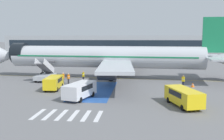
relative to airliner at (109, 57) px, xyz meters
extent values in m
plane|color=slate|center=(1.04, -0.68, -3.84)|extent=(600.00, 600.00, 0.00)
cube|color=gold|center=(-0.63, 0.04, -3.84)|extent=(78.53, 5.27, 0.01)
cube|color=#2856A8|center=(-0.63, -10.95, -3.84)|extent=(5.11, 13.86, 0.01)
cube|color=silver|center=(-4.23, -22.72, -3.84)|extent=(0.44, 3.60, 0.01)
cube|color=silver|center=(-3.03, -22.72, -3.84)|extent=(0.44, 3.60, 0.01)
cube|color=silver|center=(-1.83, -22.72, -3.84)|extent=(0.44, 3.60, 0.01)
cube|color=silver|center=(-0.63, -22.72, -3.84)|extent=(0.44, 3.60, 0.01)
cube|color=silver|center=(0.57, -22.72, -3.84)|extent=(0.44, 3.60, 0.01)
cube|color=silver|center=(1.77, -22.72, -3.84)|extent=(0.44, 3.60, 0.01)
cylinder|color=#B7BCC4|center=(-0.63, 0.04, 0.03)|extent=(34.86, 6.09, 3.87)
cone|color=#B7BCC4|center=(-20.06, 1.30, 0.03)|extent=(4.49, 4.06, 3.79)
cone|color=#B7BCC4|center=(19.57, -1.26, 0.03)|extent=(6.03, 4.08, 3.71)
cylinder|color=black|center=(-17.16, 1.11, 0.51)|extent=(2.57, 4.05, 3.91)
cube|color=#197A4C|center=(-0.63, 0.04, 0.22)|extent=(32.09, 5.99, 0.24)
cube|color=#B7BCC4|center=(2.16, -8.83, -0.55)|extent=(5.87, 16.88, 0.44)
cylinder|color=#38383D|center=(0.69, -7.30, -1.88)|extent=(2.95, 2.34, 2.16)
cube|color=#B7BCC4|center=(3.28, 8.48, -0.55)|extent=(7.91, 17.17, 0.44)
cylinder|color=#38383D|center=(1.63, 7.15, -1.88)|extent=(2.95, 2.34, 2.16)
cube|color=#197A4C|center=(18.70, -1.21, 3.95)|extent=(5.43, 0.71, 5.90)
cube|color=#B7BCC4|center=(17.88, -4.84, 0.22)|extent=(3.87, 6.40, 0.24)
cube|color=#B7BCC4|center=(18.36, 2.50, 0.22)|extent=(3.87, 6.40, 0.24)
cylinder|color=#38383D|center=(-12.74, 0.82, -1.89)|extent=(0.20, 0.20, 3.06)
cylinder|color=black|center=(-12.74, 0.82, -3.42)|extent=(0.86, 0.33, 0.84)
cylinder|color=#38383D|center=(0.84, -3.09, -1.92)|extent=(0.24, 0.24, 2.74)
cylinder|color=black|center=(0.84, -3.09, -3.29)|extent=(1.14, 0.67, 1.10)
cylinder|color=#38383D|center=(1.23, 2.96, -1.92)|extent=(0.24, 0.24, 2.74)
cylinder|color=black|center=(1.23, 2.96, -3.29)|extent=(1.14, 0.67, 1.10)
cube|color=#ADB2BA|center=(-10.44, -3.87, -3.14)|extent=(2.50, 4.93, 0.70)
cylinder|color=black|center=(-11.26, -2.13, -3.49)|extent=(0.26, 0.71, 0.70)
cylinder|color=black|center=(-9.40, -2.25, -3.49)|extent=(0.26, 0.71, 0.70)
cylinder|color=black|center=(-11.48, -5.49, -3.49)|extent=(0.26, 0.71, 0.70)
cylinder|color=black|center=(-9.61, -5.61, -3.49)|extent=(0.26, 0.71, 0.70)
cube|color=#4C4C51|center=(-10.44, -3.87, -1.76)|extent=(1.69, 4.24, 2.21)
cube|color=#4C4C51|center=(-10.29, -1.59, -0.72)|extent=(1.72, 1.20, 0.12)
cube|color=silver|center=(-11.21, -3.82, -1.28)|extent=(0.35, 4.50, 2.92)
cube|color=silver|center=(-9.67, -3.92, -1.28)|extent=(0.35, 4.50, 2.92)
cube|color=#38383D|center=(7.38, 22.21, -3.06)|extent=(8.94, 3.14, 0.60)
cube|color=silver|center=(3.10, 21.90, -2.56)|extent=(2.12, 2.51, 1.60)
cube|color=black|center=(2.13, 21.83, -2.24)|extent=(0.19, 2.00, 0.70)
cylinder|color=#B7BCC4|center=(7.77, 22.24, -1.63)|extent=(6.20, 2.70, 2.26)
cylinder|color=gold|center=(7.77, 22.24, -1.63)|extent=(0.52, 2.32, 2.30)
cylinder|color=black|center=(3.58, 20.74, -3.36)|extent=(0.98, 0.35, 0.96)
cylinder|color=black|center=(3.40, 23.11, -3.36)|extent=(0.98, 0.35, 0.96)
cylinder|color=black|center=(7.95, 21.06, -3.36)|extent=(0.98, 0.35, 0.96)
cylinder|color=black|center=(7.78, 23.43, -3.36)|extent=(0.98, 0.35, 0.96)
cylinder|color=black|center=(10.39, 21.24, -3.36)|extent=(0.98, 0.35, 0.96)
cylinder|color=black|center=(10.21, 23.61, -3.36)|extent=(0.98, 0.35, 0.96)
cube|color=silver|center=(-1.57, -16.07, -2.72)|extent=(3.37, 5.56, 1.60)
cube|color=black|center=(-1.57, -16.07, -2.37)|extent=(2.77, 3.32, 0.58)
cylinder|color=black|center=(-1.10, -17.88, -3.52)|extent=(0.37, 0.67, 0.64)
cylinder|color=black|center=(-2.91, -17.37, -3.52)|extent=(0.37, 0.67, 0.64)
cylinder|color=black|center=(-0.23, -14.77, -3.52)|extent=(0.37, 0.67, 0.64)
cylinder|color=black|center=(-2.04, -14.26, -3.52)|extent=(0.37, 0.67, 0.64)
cube|color=yellow|center=(-6.57, -10.97, -2.76)|extent=(2.19, 4.87, 1.51)
cube|color=black|center=(-6.57, -10.97, -2.43)|extent=(2.06, 2.74, 0.54)
cylinder|color=black|center=(-7.52, -9.57, -3.52)|extent=(0.25, 0.65, 0.64)
cylinder|color=black|center=(-5.84, -9.44, -3.52)|extent=(0.25, 0.65, 0.64)
cylinder|color=black|center=(-7.29, -12.50, -3.52)|extent=(0.25, 0.65, 0.64)
cylinder|color=black|center=(-5.61, -12.37, -3.52)|extent=(0.25, 0.65, 0.64)
cube|color=yellow|center=(10.38, -18.15, -2.74)|extent=(3.67, 5.90, 1.57)
cube|color=black|center=(10.38, -18.15, -2.39)|extent=(2.93, 3.54, 0.56)
cylinder|color=black|center=(8.95, -16.81, -3.52)|extent=(0.39, 0.67, 0.64)
cylinder|color=black|center=(10.74, -16.22, -3.52)|extent=(0.39, 0.67, 0.64)
cylinder|color=black|center=(10.02, -20.07, -3.52)|extent=(0.39, 0.67, 0.64)
cylinder|color=black|center=(11.81, -19.49, -3.52)|extent=(0.39, 0.67, 0.64)
cylinder|color=#191E38|center=(-6.58, -6.09, -3.41)|extent=(0.14, 0.14, 0.86)
cylinder|color=#191E38|center=(-6.73, -6.02, -3.41)|extent=(0.14, 0.14, 0.86)
cube|color=orange|center=(-6.65, -6.05, -2.64)|extent=(0.47, 0.38, 0.68)
cube|color=silver|center=(-6.65, -6.05, -2.64)|extent=(0.49, 0.39, 0.06)
sphere|color=beige|center=(-6.65, -6.05, -2.19)|extent=(0.23, 0.23, 0.23)
cylinder|color=#191E38|center=(12.13, -7.36, -3.40)|extent=(0.14, 0.14, 0.89)
cylinder|color=#191E38|center=(11.98, -7.29, -3.40)|extent=(0.14, 0.14, 0.89)
cube|color=yellow|center=(12.06, -7.33, -2.60)|extent=(0.47, 0.38, 0.70)
cube|color=silver|center=(12.06, -7.33, -2.60)|extent=(0.49, 0.39, 0.06)
sphere|color=#9E704C|center=(12.06, -7.33, -2.13)|extent=(0.24, 0.24, 0.24)
cylinder|color=#2D2D33|center=(-5.67, -6.17, -3.43)|extent=(0.14, 0.14, 0.82)
cylinder|color=#2D2D33|center=(-5.77, -6.30, -3.43)|extent=(0.14, 0.14, 0.82)
cube|color=orange|center=(-5.72, -6.24, -2.70)|extent=(0.42, 0.47, 0.65)
cube|color=silver|center=(-5.72, -6.24, -2.70)|extent=(0.44, 0.48, 0.06)
sphere|color=tan|center=(-5.72, -6.24, -2.26)|extent=(0.22, 0.22, 0.22)
cylinder|color=black|center=(-3.76, -3.94, -3.41)|extent=(0.14, 0.14, 0.86)
cylinder|color=black|center=(-3.81, -4.10, -3.41)|extent=(0.14, 0.14, 0.86)
cube|color=yellow|center=(-3.78, -4.02, -2.63)|extent=(0.33, 0.47, 0.68)
cube|color=silver|center=(-3.78, -4.02, -2.63)|extent=(0.35, 0.48, 0.06)
sphere|color=#9E704C|center=(-3.78, -4.02, -2.17)|extent=(0.23, 0.23, 0.23)
cone|color=orange|center=(13.55, -6.92, -3.52)|extent=(0.58, 0.58, 0.64)
cylinder|color=white|center=(13.55, -6.92, -3.49)|extent=(0.32, 0.32, 0.08)
cube|color=#9EA3A8|center=(-0.42, 84.77, 0.17)|extent=(123.18, 12.00, 8.03)
cube|color=#19232D|center=(-0.42, 78.72, 0.58)|extent=(118.25, 0.10, 2.81)
camera|label=1|loc=(5.63, -46.60, 3.68)|focal=42.00mm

